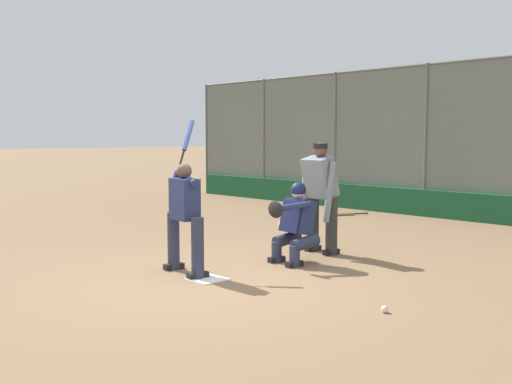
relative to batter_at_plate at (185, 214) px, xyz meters
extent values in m
plane|color=#846647|center=(-0.47, 0.01, -0.80)|extent=(160.00, 160.00, 0.00)
cube|color=white|center=(-0.47, 0.01, -0.80)|extent=(0.43, 0.43, 0.01)
cylinder|color=#515651|center=(0.84, -7.53, 0.93)|extent=(0.08, 0.08, 3.47)
cylinder|color=#515651|center=(3.45, -7.53, 0.93)|extent=(0.08, 0.08, 3.47)
cylinder|color=#515651|center=(6.07, -7.53, 0.93)|extent=(0.08, 0.08, 3.47)
cylinder|color=#515651|center=(8.68, -7.53, 0.93)|extent=(0.08, 0.08, 3.47)
cube|color=slate|center=(-0.47, -7.53, 0.93)|extent=(18.29, 0.01, 3.47)
cylinder|color=#515651|center=(-0.47, -7.53, 2.63)|extent=(18.29, 0.06, 0.06)
cube|color=#19512D|center=(-0.47, -7.43, -0.50)|extent=(17.92, 0.18, 0.61)
cube|color=slate|center=(1.62, -10.10, -0.74)|extent=(12.80, 3.05, 0.12)
cube|color=slate|center=(1.62, -9.00, -0.58)|extent=(12.80, 0.55, 0.44)
cube|color=#B7BABC|center=(1.62, -9.00, -0.32)|extent=(12.80, 0.24, 0.08)
cube|color=slate|center=(1.62, -9.55, -0.42)|extent=(12.80, 0.55, 0.76)
cube|color=#B7BABC|center=(1.62, -9.55, 0.00)|extent=(12.80, 0.24, 0.08)
cube|color=slate|center=(1.62, -10.10, -0.26)|extent=(12.80, 0.55, 1.08)
cube|color=#B7BABC|center=(1.62, -10.10, 0.32)|extent=(12.80, 0.24, 0.08)
cube|color=slate|center=(1.62, -10.65, -0.10)|extent=(12.80, 0.55, 1.40)
cube|color=#B7BABC|center=(1.62, -10.65, 0.64)|extent=(12.80, 0.24, 0.08)
cube|color=slate|center=(1.62, -11.20, 0.06)|extent=(12.80, 0.55, 1.72)
cube|color=#B7BABC|center=(1.62, -11.20, 0.96)|extent=(12.80, 0.24, 0.08)
cylinder|color=#2D334C|center=(-0.34, 0.06, -0.41)|extent=(0.16, 0.16, 0.79)
cube|color=black|center=(-0.34, 0.06, -0.76)|extent=(0.15, 0.29, 0.08)
cylinder|color=#2D334C|center=(0.32, -0.04, -0.41)|extent=(0.16, 0.16, 0.79)
cube|color=black|center=(0.32, -0.04, -0.76)|extent=(0.15, 0.29, 0.08)
cube|color=navy|center=(-0.01, 0.01, 0.20)|extent=(0.46, 0.31, 0.54)
sphere|color=brown|center=(-0.01, 0.01, 0.57)|extent=(0.20, 0.20, 0.20)
cylinder|color=navy|center=(-0.01, -0.02, 0.48)|extent=(0.56, 0.22, 0.21)
cylinder|color=navy|center=(0.25, -0.06, 0.48)|extent=(0.11, 0.15, 0.15)
sphere|color=black|center=(0.25, -0.08, 0.54)|extent=(0.04, 0.04, 0.04)
cylinder|color=black|center=(0.29, -0.17, 0.68)|extent=(0.12, 0.20, 0.31)
cylinder|color=#334789|center=(0.39, -0.37, 1.04)|extent=(0.19, 0.31, 0.45)
cylinder|color=#2D334C|center=(-0.74, -1.35, -0.65)|extent=(0.15, 0.15, 0.30)
cylinder|color=#2D334C|center=(-0.76, -1.54, -0.48)|extent=(0.23, 0.47, 0.23)
cube|color=black|center=(-0.74, -1.35, -0.76)|extent=(0.13, 0.27, 0.08)
cylinder|color=#2D334C|center=(-0.34, -1.40, -0.65)|extent=(0.15, 0.15, 0.30)
cylinder|color=#2D334C|center=(-0.36, -1.59, -0.48)|extent=(0.23, 0.47, 0.23)
cube|color=black|center=(-0.34, -1.40, -0.76)|extent=(0.13, 0.27, 0.08)
cube|color=navy|center=(-0.57, -1.61, -0.12)|extent=(0.47, 0.40, 0.54)
cube|color=#191E47|center=(-0.55, -1.46, -0.12)|extent=(0.40, 0.18, 0.45)
sphere|color=beige|center=(-0.57, -1.61, 0.22)|extent=(0.20, 0.20, 0.20)
sphere|color=#191E47|center=(-0.57, -1.61, 0.25)|extent=(0.22, 0.22, 0.22)
cylinder|color=navy|center=(-0.70, -1.35, 0.05)|extent=(0.34, 0.50, 0.16)
ellipsoid|color=black|center=(-0.57, -1.13, 0.01)|extent=(0.31, 0.14, 0.24)
cylinder|color=beige|center=(-0.31, -1.64, -0.10)|extent=(0.13, 0.31, 0.44)
cylinder|color=#333333|center=(-0.54, -2.41, -0.36)|extent=(0.18, 0.18, 0.88)
cube|color=black|center=(-0.54, -2.41, -0.76)|extent=(0.14, 0.29, 0.08)
cylinder|color=#333333|center=(-0.14, -2.44, -0.36)|extent=(0.18, 0.18, 0.88)
cube|color=black|center=(-0.14, -2.44, -0.76)|extent=(0.14, 0.29, 0.08)
cube|color=gray|center=(-0.34, -2.36, 0.39)|extent=(0.51, 0.46, 0.67)
sphere|color=brown|center=(-0.34, -2.36, 0.81)|extent=(0.22, 0.22, 0.22)
cylinder|color=black|center=(-0.34, -2.36, 0.87)|extent=(0.23, 0.23, 0.08)
cylinder|color=gray|center=(-0.60, -2.27, 0.19)|extent=(0.17, 0.25, 0.93)
cylinder|color=gray|center=(-0.06, -2.33, 0.19)|extent=(0.13, 0.24, 0.93)
sphere|color=black|center=(1.87, -6.75, -0.77)|extent=(0.04, 0.04, 0.04)
cylinder|color=black|center=(1.94, -6.59, -0.77)|extent=(0.17, 0.32, 0.03)
cylinder|color=tan|center=(2.11, -6.23, -0.77)|extent=(0.25, 0.45, 0.07)
sphere|color=white|center=(-2.86, -0.39, -0.76)|extent=(0.07, 0.07, 0.07)
camera|label=1|loc=(-6.27, 4.78, 1.02)|focal=42.00mm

